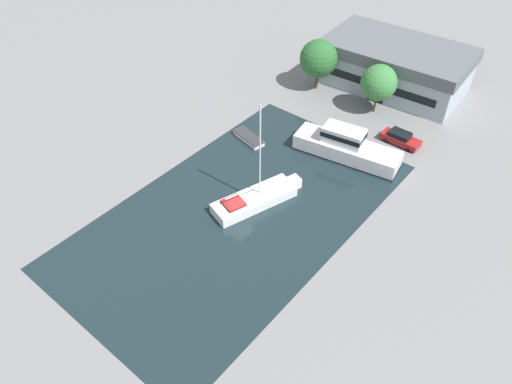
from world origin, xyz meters
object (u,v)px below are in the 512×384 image
Objects in this scene: quay_tree_near_building at (379,83)px; small_dinghy at (249,138)px; sailboat_moored at (256,198)px; quay_tree_by_water at (319,59)px; motor_cruiser at (346,147)px; parked_car at (401,138)px; warehouse_building at (395,65)px.

quay_tree_near_building reaches higher than small_dinghy.
small_dinghy is (-7.88, 8.18, -0.37)m from sailboat_moored.
quay_tree_by_water is at bearing 179.25° from quay_tree_near_building.
small_dinghy is (-10.81, -4.64, -1.07)m from motor_cruiser.
quay_tree_near_building is 0.93× the size of quay_tree_by_water.
parked_car is at bearing -35.49° from quay_tree_near_building.
sailboat_moored reaches higher than quay_tree_near_building.
sailboat_moored is (-0.69, -23.55, -3.56)m from quay_tree_near_building.
quay_tree_by_water reaches higher than warehouse_building.
warehouse_building is at bearing 108.90° from sailboat_moored.
parked_car is at bearing 139.28° from small_dinghy.
quay_tree_by_water is at bearing 127.44° from sailboat_moored.
motor_cruiser is (-3.74, -6.46, 0.59)m from parked_car.
parked_car is (5.99, -4.27, -3.46)m from quay_tree_near_building.
quay_tree_by_water reaches higher than parked_car.
motor_cruiser is (2.25, -10.73, -2.86)m from quay_tree_near_building.
sailboat_moored is (8.59, -23.67, -3.80)m from quay_tree_by_water.
sailboat_moored is 11.36m from small_dinghy.
quay_tree_by_water is at bearing -140.39° from warehouse_building.
warehouse_building is 24.18m from small_dinghy.
warehouse_building is 1.68× the size of sailboat_moored.
small_dinghy is at bearing -87.36° from quay_tree_by_water.
quay_tree_by_water is 16.14m from motor_cruiser.
warehouse_building reaches higher than parked_car.
quay_tree_by_water is at bearing -106.15° from parked_car.
quay_tree_by_water is 0.59× the size of sailboat_moored.
sailboat_moored is (-6.68, -19.28, -0.10)m from parked_car.
quay_tree_near_building is 8.13m from parked_car.
quay_tree_by_water is 16.32m from parked_car.
small_dinghy is (-7.11, -22.94, -2.77)m from warehouse_building.
quay_tree_near_building is 18.03m from small_dinghy.
quay_tree_near_building is 1.39× the size of small_dinghy.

